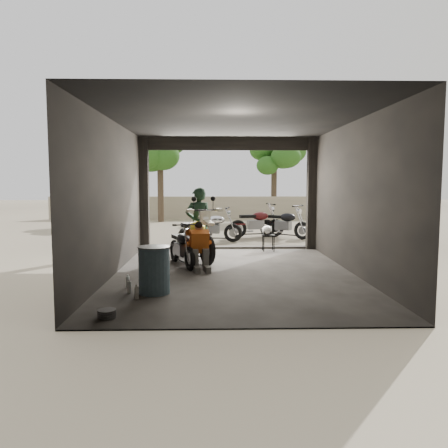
{
  "coord_description": "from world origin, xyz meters",
  "views": [
    {
      "loc": [
        -0.45,
        -9.05,
        1.92
      ],
      "look_at": [
        -0.2,
        0.6,
        1.01
      ],
      "focal_mm": 35.0,
      "sensor_mm": 36.0,
      "label": 1
    }
  ],
  "objects_px": {
    "outside_bike_c": "(285,222)",
    "outside_bike_b": "(257,221)",
    "main_bike": "(195,234)",
    "outside_bike_a": "(213,225)",
    "rider": "(199,224)",
    "oil_drum": "(154,271)",
    "left_bike": "(182,244)",
    "mechanic": "(200,248)",
    "sign_post": "(344,200)",
    "helmet": "(267,230)",
    "stool": "(268,237)"
  },
  "relations": [
    {
      "from": "left_bike",
      "to": "oil_drum",
      "type": "xyz_separation_m",
      "value": [
        -0.3,
        -2.55,
        -0.1
      ]
    },
    {
      "from": "main_bike",
      "to": "outside_bike_a",
      "type": "xyz_separation_m",
      "value": [
        0.44,
        3.44,
        -0.1
      ]
    },
    {
      "from": "outside_bike_a",
      "to": "mechanic",
      "type": "relative_size",
      "value": 1.61
    },
    {
      "from": "mechanic",
      "to": "outside_bike_c",
      "type": "bearing_deg",
      "value": 51.83
    },
    {
      "from": "rider",
      "to": "helmet",
      "type": "distance_m",
      "value": 2.2
    },
    {
      "from": "left_bike",
      "to": "outside_bike_a",
      "type": "xyz_separation_m",
      "value": [
        0.71,
        4.15,
        0.05
      ]
    },
    {
      "from": "outside_bike_c",
      "to": "sign_post",
      "type": "distance_m",
      "value": 2.55
    },
    {
      "from": "outside_bike_b",
      "to": "helmet",
      "type": "height_order",
      "value": "outside_bike_b"
    },
    {
      "from": "left_bike",
      "to": "mechanic",
      "type": "bearing_deg",
      "value": -76.04
    },
    {
      "from": "outside_bike_b",
      "to": "rider",
      "type": "bearing_deg",
      "value": 141.89
    },
    {
      "from": "outside_bike_c",
      "to": "helmet",
      "type": "height_order",
      "value": "outside_bike_c"
    },
    {
      "from": "main_bike",
      "to": "sign_post",
      "type": "xyz_separation_m",
      "value": [
        4.41,
        2.4,
        0.74
      ]
    },
    {
      "from": "outside_bike_b",
      "to": "mechanic",
      "type": "bearing_deg",
      "value": 148.44
    },
    {
      "from": "outside_bike_b",
      "to": "sign_post",
      "type": "relative_size",
      "value": 0.84
    },
    {
      "from": "left_bike",
      "to": "sign_post",
      "type": "xyz_separation_m",
      "value": [
        4.68,
        3.11,
        0.89
      ]
    },
    {
      "from": "rider",
      "to": "outside_bike_b",
      "type": "bearing_deg",
      "value": -125.17
    },
    {
      "from": "outside_bike_b",
      "to": "stool",
      "type": "bearing_deg",
      "value": 165.67
    },
    {
      "from": "rider",
      "to": "stool",
      "type": "bearing_deg",
      "value": -159.85
    },
    {
      "from": "left_bike",
      "to": "sign_post",
      "type": "height_order",
      "value": "sign_post"
    },
    {
      "from": "mechanic",
      "to": "main_bike",
      "type": "bearing_deg",
      "value": 85.06
    },
    {
      "from": "left_bike",
      "to": "main_bike",
      "type": "bearing_deg",
      "value": 48.09
    },
    {
      "from": "main_bike",
      "to": "oil_drum",
      "type": "distance_m",
      "value": 3.32
    },
    {
      "from": "main_bike",
      "to": "helmet",
      "type": "xyz_separation_m",
      "value": [
        1.95,
        1.33,
        -0.06
      ]
    },
    {
      "from": "oil_drum",
      "to": "rider",
      "type": "bearing_deg",
      "value": 79.28
    },
    {
      "from": "outside_bike_c",
      "to": "mechanic",
      "type": "height_order",
      "value": "outside_bike_c"
    },
    {
      "from": "helmet",
      "to": "oil_drum",
      "type": "relative_size",
      "value": 0.35
    },
    {
      "from": "main_bike",
      "to": "outside_bike_c",
      "type": "distance_m",
      "value": 5.21
    },
    {
      "from": "outside_bike_c",
      "to": "rider",
      "type": "bearing_deg",
      "value": -176.52
    },
    {
      "from": "rider",
      "to": "oil_drum",
      "type": "distance_m",
      "value": 3.56
    },
    {
      "from": "outside_bike_a",
      "to": "oil_drum",
      "type": "bearing_deg",
      "value": 179.82
    },
    {
      "from": "rider",
      "to": "helmet",
      "type": "height_order",
      "value": "rider"
    },
    {
      "from": "left_bike",
      "to": "oil_drum",
      "type": "distance_m",
      "value": 2.57
    },
    {
      "from": "stool",
      "to": "sign_post",
      "type": "bearing_deg",
      "value": 23.12
    },
    {
      "from": "outside_bike_c",
      "to": "outside_bike_b",
      "type": "bearing_deg",
      "value": 114.88
    },
    {
      "from": "oil_drum",
      "to": "sign_post",
      "type": "xyz_separation_m",
      "value": [
        4.98,
        5.66,
        0.99
      ]
    },
    {
      "from": "outside_bike_b",
      "to": "sign_post",
      "type": "bearing_deg",
      "value": -145.79
    },
    {
      "from": "mechanic",
      "to": "sign_post",
      "type": "xyz_separation_m",
      "value": [
        4.24,
        3.75,
        0.88
      ]
    },
    {
      "from": "outside_bike_b",
      "to": "left_bike",
      "type": "bearing_deg",
      "value": 142.28
    },
    {
      "from": "outside_bike_a",
      "to": "helmet",
      "type": "height_order",
      "value": "outside_bike_a"
    },
    {
      "from": "helmet",
      "to": "outside_bike_c",
      "type": "bearing_deg",
      "value": 71.12
    },
    {
      "from": "main_bike",
      "to": "mechanic",
      "type": "height_order",
      "value": "main_bike"
    },
    {
      "from": "outside_bike_a",
      "to": "sign_post",
      "type": "xyz_separation_m",
      "value": [
        3.97,
        -1.04,
        0.83
      ]
    },
    {
      "from": "left_bike",
      "to": "outside_bike_c",
      "type": "bearing_deg",
      "value": 36.52
    },
    {
      "from": "helmet",
      "to": "oil_drum",
      "type": "height_order",
      "value": "oil_drum"
    },
    {
      "from": "mechanic",
      "to": "oil_drum",
      "type": "distance_m",
      "value": 2.05
    },
    {
      "from": "outside_bike_b",
      "to": "stool",
      "type": "distance_m",
      "value": 3.17
    },
    {
      "from": "outside_bike_b",
      "to": "sign_post",
      "type": "distance_m",
      "value": 3.32
    },
    {
      "from": "stool",
      "to": "sign_post",
      "type": "height_order",
      "value": "sign_post"
    },
    {
      "from": "outside_bike_a",
      "to": "outside_bike_b",
      "type": "bearing_deg",
      "value": -46.43
    },
    {
      "from": "outside_bike_a",
      "to": "outside_bike_c",
      "type": "distance_m",
      "value": 2.64
    }
  ]
}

